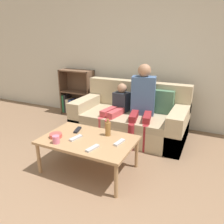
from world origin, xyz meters
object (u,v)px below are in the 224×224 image
(bottle, at_px, (108,129))
(tv_remote_1, at_px, (119,142))
(tv_remote_3, at_px, (76,138))
(person_adult, at_px, (143,99))
(bookshelf, at_px, (77,98))
(cup_near, at_px, (56,139))
(tv_remote_2, at_px, (78,130))
(person_child, at_px, (117,108))
(coffee_table, at_px, (88,142))
(tv_remote_0, at_px, (92,148))
(snack_bowl, at_px, (56,135))
(couch, at_px, (131,118))

(bottle, bearing_deg, tv_remote_1, -32.17)
(tv_remote_3, bearing_deg, tv_remote_1, 24.86)
(person_adult, bearing_deg, tv_remote_1, -96.93)
(bookshelf, xyz_separation_m, cup_near, (1.01, -1.90, 0.12))
(person_adult, relative_size, tv_remote_2, 6.49)
(person_child, relative_size, tv_remote_2, 4.68)
(coffee_table, bearing_deg, tv_remote_0, -48.43)
(cup_near, distance_m, snack_bowl, 0.15)
(coffee_table, height_order, tv_remote_2, tv_remote_2)
(couch, height_order, tv_remote_1, couch)
(couch, xyz_separation_m, coffee_table, (-0.08, -1.18, 0.10))
(tv_remote_3, xyz_separation_m, bottle, (0.29, 0.24, 0.08))
(cup_near, distance_m, tv_remote_1, 0.69)
(couch, distance_m, tv_remote_2, 1.10)
(person_adult, xyz_separation_m, tv_remote_3, (-0.41, -1.15, -0.22))
(couch, xyz_separation_m, tv_remote_3, (-0.20, -1.24, 0.15))
(tv_remote_0, height_order, bottle, bottle)
(coffee_table, height_order, bottle, bottle)
(coffee_table, relative_size, tv_remote_0, 5.99)
(cup_near, xyz_separation_m, tv_remote_0, (0.43, 0.05, -0.03))
(person_child, xyz_separation_m, cup_near, (-0.15, -1.27, -0.01))
(couch, height_order, tv_remote_2, couch)
(tv_remote_2, xyz_separation_m, tv_remote_3, (0.11, -0.20, 0.00))
(bookshelf, height_order, tv_remote_0, bookshelf)
(couch, xyz_separation_m, tv_remote_1, (0.29, -1.13, 0.15))
(tv_remote_1, bearing_deg, person_adult, 103.30)
(tv_remote_3, xyz_separation_m, snack_bowl, (-0.23, -0.06, 0.01))
(coffee_table, bearing_deg, person_adult, 75.36)
(cup_near, bearing_deg, couch, 76.66)
(tv_remote_1, distance_m, snack_bowl, 0.75)
(tv_remote_0, height_order, tv_remote_3, same)
(person_adult, distance_m, tv_remote_3, 1.25)
(person_adult, distance_m, cup_near, 1.45)
(tv_remote_3, bearing_deg, snack_bowl, -152.50)
(tv_remote_1, xyz_separation_m, tv_remote_3, (-0.49, -0.11, 0.00))
(coffee_table, distance_m, tv_remote_3, 0.15)
(person_adult, height_order, cup_near, person_adult)
(tv_remote_3, bearing_deg, tv_remote_0, -11.67)
(tv_remote_1, xyz_separation_m, tv_remote_2, (-0.61, 0.09, 0.00))
(bottle, bearing_deg, cup_near, -135.21)
(tv_remote_1, xyz_separation_m, snack_bowl, (-0.73, -0.18, 0.01))
(bottle, bearing_deg, tv_remote_2, -174.08)
(cup_near, bearing_deg, bottle, 44.79)
(cup_near, height_order, tv_remote_1, cup_near)
(tv_remote_2, relative_size, tv_remote_3, 1.00)
(couch, height_order, snack_bowl, couch)
(person_child, height_order, tv_remote_2, person_child)
(coffee_table, height_order, person_adult, person_adult)
(coffee_table, bearing_deg, snack_bowl, -160.90)
(couch, relative_size, cup_near, 20.35)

